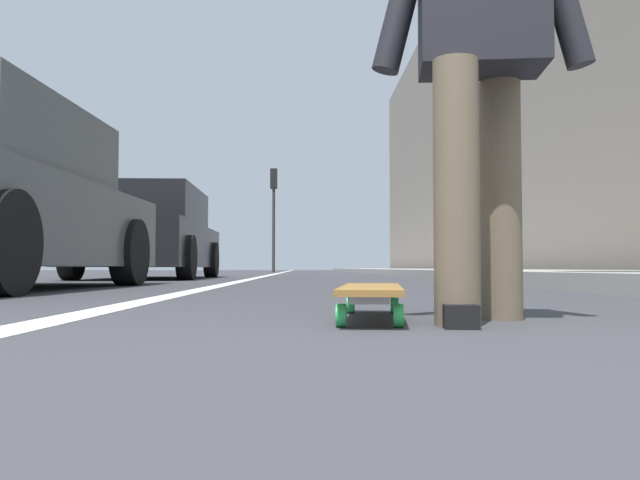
{
  "coord_description": "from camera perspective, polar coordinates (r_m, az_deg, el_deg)",
  "views": [
    {
      "loc": [
        -0.66,
        0.34,
        0.18
      ],
      "look_at": [
        10.28,
        0.08,
        0.65
      ],
      "focal_mm": 36.63,
      "sensor_mm": 36.0,
      "label": 1
    }
  ],
  "objects": [
    {
      "name": "skater_person",
      "position": [
        2.3,
        13.83,
        16.94
      ],
      "size": [
        0.44,
        0.72,
        1.64
      ],
      "color": "brown",
      "rests_on": "ground"
    },
    {
      "name": "pedestrian_distant",
      "position": [
        12.17,
        12.73,
        0.76
      ],
      "size": [
        0.41,
        0.64,
        1.48
      ],
      "color": "#384260",
      "rests_on": "ground"
    },
    {
      "name": "parked_car_mid",
      "position": [
        11.21,
        -14.61,
        0.4
      ],
      "size": [
        4.54,
        1.92,
        1.49
      ],
      "color": "black",
      "rests_on": "ground"
    },
    {
      "name": "sidewalk_curb",
      "position": [
        19.0,
        9.44,
        -2.73
      ],
      "size": [
        52.0,
        3.2,
        0.14
      ],
      "primitive_type": "cube",
      "color": "#9E9B93",
      "rests_on": "ground"
    },
    {
      "name": "skateboard",
      "position": [
        2.25,
        4.5,
        -4.57
      ],
      "size": [
        0.86,
        0.3,
        0.11
      ],
      "color": "green",
      "rests_on": "ground"
    },
    {
      "name": "traffic_light",
      "position": [
        26.29,
        -4.06,
        3.46
      ],
      "size": [
        0.33,
        0.28,
        4.16
      ],
      "color": "#2D2D2D",
      "rests_on": "ground"
    },
    {
      "name": "ground_plane",
      "position": [
        10.67,
        0.45,
        -3.4
      ],
      "size": [
        80.0,
        80.0,
        0.0
      ],
      "primitive_type": "plane",
      "color": "#38383D"
    },
    {
      "name": "lane_stripe_white",
      "position": [
        20.68,
        -3.69,
        -2.92
      ],
      "size": [
        52.0,
        0.16,
        0.01
      ],
      "primitive_type": "cube",
      "color": "silver",
      "rests_on": "ground"
    },
    {
      "name": "building_facade",
      "position": [
        24.13,
        13.85,
        10.72
      ],
      "size": [
        40.0,
        1.2,
        11.28
      ],
      "primitive_type": "cube",
      "color": "gray",
      "rests_on": "ground"
    }
  ]
}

